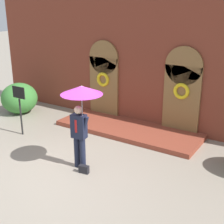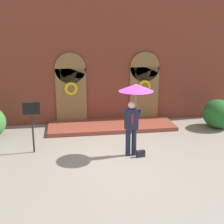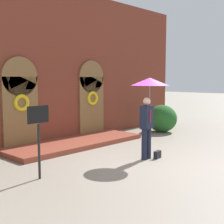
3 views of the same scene
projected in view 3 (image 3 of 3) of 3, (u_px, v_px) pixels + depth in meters
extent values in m
plane|color=gray|center=(145.00, 161.00, 8.92)|extent=(80.00, 80.00, 0.00)
cube|color=brown|center=(54.00, 66.00, 11.46)|extent=(14.00, 0.50, 5.60)
cube|color=brown|center=(21.00, 113.00, 10.27)|extent=(1.30, 0.08, 2.40)
cylinder|color=brown|center=(20.00, 77.00, 10.14)|extent=(1.30, 0.08, 1.30)
cube|color=brown|center=(92.00, 107.00, 12.60)|extent=(1.30, 0.08, 2.40)
cylinder|color=brown|center=(91.00, 77.00, 12.47)|extent=(1.30, 0.08, 1.30)
torus|color=yellow|center=(22.00, 103.00, 10.19)|extent=(0.56, 0.12, 0.56)
torus|color=yellow|center=(93.00, 98.00, 12.51)|extent=(0.56, 0.12, 0.56)
cube|color=brown|center=(75.00, 143.00, 10.97)|extent=(5.20, 1.80, 0.16)
cylinder|color=#191E33|center=(144.00, 144.00, 8.99)|extent=(0.16, 0.16, 0.90)
cylinder|color=#191E33|center=(148.00, 143.00, 9.13)|extent=(0.16, 0.16, 0.90)
cube|color=#191E33|center=(147.00, 117.00, 8.98)|extent=(0.43, 0.29, 0.66)
cube|color=#A51919|center=(150.00, 116.00, 8.88)|extent=(0.06, 0.02, 0.36)
sphere|color=beige|center=(147.00, 101.00, 8.93)|extent=(0.22, 0.22, 0.22)
cylinder|color=#191E33|center=(151.00, 113.00, 9.12)|extent=(0.22, 0.09, 0.46)
cylinder|color=gray|center=(150.00, 102.00, 9.03)|extent=(0.02, 0.02, 0.98)
cone|color=#992893|center=(150.00, 82.00, 8.96)|extent=(1.10, 1.10, 0.22)
cone|color=white|center=(150.00, 81.00, 8.96)|extent=(0.60, 0.61, 0.20)
cube|color=black|center=(157.00, 155.00, 9.17)|extent=(0.29, 0.16, 0.22)
cylinder|color=black|center=(39.00, 152.00, 7.25)|extent=(0.06, 0.06, 1.30)
cube|color=black|center=(38.00, 114.00, 7.15)|extent=(0.56, 0.03, 0.40)
ellipsoid|color=#235B23|center=(162.00, 118.00, 13.63)|extent=(1.24, 1.33, 1.19)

